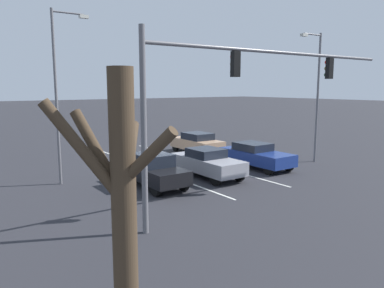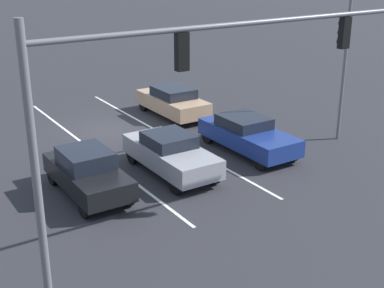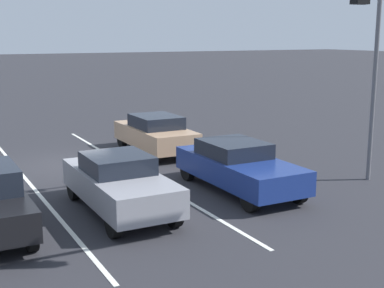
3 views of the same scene
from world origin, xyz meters
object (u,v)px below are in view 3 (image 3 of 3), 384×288
at_px(car_gray_midlane_front, 119,183).
at_px(car_tan_leftlane_second, 155,133).
at_px(traffic_signal_gantry, 78,9).
at_px(car_navy_leftlane_front, 238,166).
at_px(street_lamp_left_shoulder, 373,33).

relative_size(car_gray_midlane_front, car_tan_leftlane_second, 1.03).
bearing_deg(car_gray_midlane_front, traffic_signal_gantry, 64.83).
bearing_deg(car_navy_leftlane_front, street_lamp_left_shoulder, 167.08).
bearing_deg(car_tan_leftlane_second, traffic_signal_gantry, 61.17).
bearing_deg(car_gray_midlane_front, car_navy_leftlane_front, -176.58).
bearing_deg(traffic_signal_gantry, car_navy_leftlane_front, -139.77).
bearing_deg(street_lamp_left_shoulder, traffic_signal_gantry, 22.44).
height_order(car_tan_leftlane_second, traffic_signal_gantry, traffic_signal_gantry).
distance_m(car_gray_midlane_front, car_tan_leftlane_second, 7.29).
xyz_separation_m(car_navy_leftlane_front, car_tan_leftlane_second, (0.06, -5.98, 0.03)).
xyz_separation_m(car_gray_midlane_front, street_lamp_left_shoulder, (-8.11, 0.74, 3.90)).
bearing_deg(traffic_signal_gantry, car_tan_leftlane_second, -118.83).
relative_size(car_navy_leftlane_front, street_lamp_left_shoulder, 0.58).
relative_size(car_navy_leftlane_front, traffic_signal_gantry, 0.36).
height_order(car_navy_leftlane_front, traffic_signal_gantry, traffic_signal_gantry).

